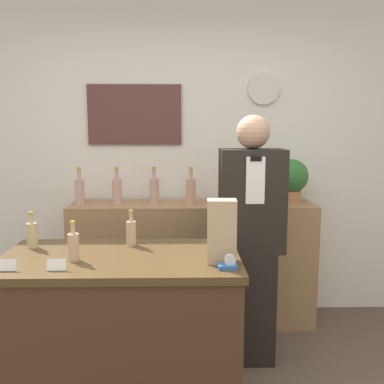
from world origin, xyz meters
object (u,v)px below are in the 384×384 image
(paper_bag, at_px, (222,231))
(potted_plant, at_px, (291,178))
(tape_dispenser, at_px, (228,264))
(shopkeeper, at_px, (251,242))

(paper_bag, bearing_deg, potted_plant, 62.95)
(paper_bag, bearing_deg, tape_dispenser, -76.60)
(shopkeeper, height_order, potted_plant, shopkeeper)
(potted_plant, distance_m, paper_bag, 1.49)
(potted_plant, bearing_deg, paper_bag, -117.05)
(shopkeeper, height_order, tape_dispenser, shopkeeper)
(tape_dispenser, bearing_deg, shopkeeper, 73.62)
(shopkeeper, relative_size, potted_plant, 4.74)
(tape_dispenser, bearing_deg, potted_plant, 65.43)
(paper_bag, relative_size, tape_dispenser, 3.54)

